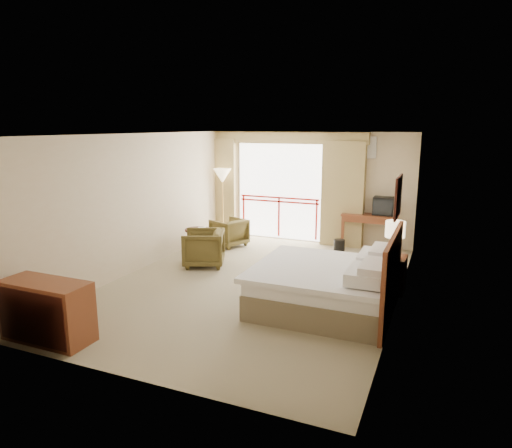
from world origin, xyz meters
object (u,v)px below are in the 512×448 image
at_px(tv, 384,206).
at_px(floor_lamp, 222,178).
at_px(wastebasket, 339,246).
at_px(side_table, 198,237).
at_px(desk, 370,221).
at_px(armchair_near, 204,265).
at_px(bed, 328,286).
at_px(table_lamp, 395,230).
at_px(dresser, 47,311).
at_px(nightstand, 392,274).
at_px(armchair_far, 229,246).

xyz_separation_m(tv, floor_lamp, (-4.00, -0.29, 0.49)).
relative_size(wastebasket, side_table, 0.52).
distance_m(desk, floor_lamp, 3.82).
distance_m(armchair_near, side_table, 0.88).
distance_m(bed, wastebasket, 3.30).
relative_size(table_lamp, dresser, 0.48).
height_order(nightstand, desk, desk).
relative_size(table_lamp, floor_lamp, 0.34).
bearing_deg(armchair_far, dresser, 22.06).
bearing_deg(nightstand, desk, 107.86).
xyz_separation_m(desk, floor_lamp, (-3.70, -0.36, 0.88)).
bearing_deg(armchair_far, floor_lamp, -121.76).
bearing_deg(desk, table_lamp, -70.13).
distance_m(bed, dresser, 4.09).
bearing_deg(armchair_far, wastebasket, 121.21).
bearing_deg(tv, bed, -90.81).
distance_m(tv, armchair_far, 3.75).
height_order(wastebasket, armchair_far, armchair_far).
distance_m(tv, floor_lamp, 4.04).
relative_size(nightstand, tv, 1.34).
height_order(desk, tv, tv).
height_order(wastebasket, dresser, dresser).
distance_m(bed, nightstand, 1.46).
distance_m(armchair_near, dresser, 3.80).
relative_size(armchair_near, dresser, 0.66).
bearing_deg(armchair_far, side_table, 7.83).
height_order(table_lamp, side_table, table_lamp).
bearing_deg(nightstand, tv, 102.36).
relative_size(nightstand, side_table, 1.05).
height_order(nightstand, floor_lamp, floor_lamp).
bearing_deg(dresser, nightstand, 42.63).
height_order(bed, nightstand, bed).
xyz_separation_m(bed, table_lamp, (0.85, 1.24, 0.72)).
distance_m(tv, wastebasket, 1.40).
xyz_separation_m(armchair_far, floor_lamp, (-0.56, 0.79, 1.52)).
xyz_separation_m(desk, armchair_near, (-2.93, -2.78, -0.64)).
bearing_deg(side_table, desk, 32.37).
xyz_separation_m(desk, side_table, (-3.42, -2.17, -0.23)).
relative_size(tv, armchair_near, 0.57).
bearing_deg(desk, wastebasket, -122.74).
bearing_deg(desk, side_table, -144.63).
relative_size(desk, armchair_near, 1.54).
height_order(bed, side_table, bed).
relative_size(bed, wastebasket, 6.81).
bearing_deg(nightstand, armchair_near, -179.44).
bearing_deg(floor_lamp, table_lamp, -28.02).
relative_size(side_table, floor_lamp, 0.34).
bearing_deg(wastebasket, side_table, -153.90).
distance_m(armchair_far, dresser, 5.42).
distance_m(armchair_near, floor_lamp, 2.96).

